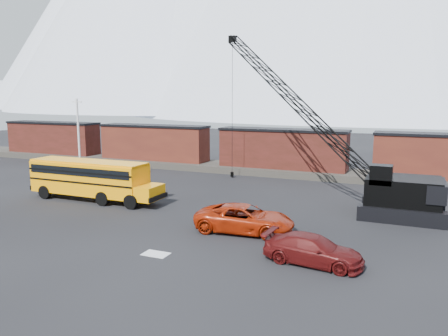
% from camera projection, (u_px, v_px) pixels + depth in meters
% --- Properties ---
extents(ground, '(160.00, 160.00, 0.00)m').
position_uv_depth(ground, '(184.00, 232.00, 26.93)').
color(ground, black).
rests_on(ground, ground).
extents(gravel_berm, '(120.00, 5.00, 0.70)m').
position_uv_depth(gravel_berm, '(282.00, 171.00, 46.79)').
color(gravel_berm, '#423D36').
rests_on(gravel_berm, ground).
extents(boxcar_west_far, '(13.70, 3.10, 4.17)m').
position_uv_depth(boxcar_west_far, '(53.00, 137.00, 58.94)').
color(boxcar_west_far, '#501B16').
rests_on(boxcar_west_far, gravel_berm).
extents(boxcar_west_near, '(13.70, 3.10, 4.17)m').
position_uv_depth(boxcar_west_near, '(154.00, 142.00, 52.67)').
color(boxcar_west_near, '#461A14').
rests_on(boxcar_west_near, gravel_berm).
extents(boxcar_mid, '(13.70, 3.10, 4.17)m').
position_uv_depth(boxcar_mid, '(283.00, 149.00, 46.40)').
color(boxcar_mid, '#501B16').
rests_on(boxcar_mid, gravel_berm).
extents(utility_pole, '(1.40, 0.24, 8.00)m').
position_uv_depth(utility_pole, '(78.00, 131.00, 51.96)').
color(utility_pole, silver).
rests_on(utility_pole, ground).
extents(snow_patch, '(1.40, 0.90, 0.02)m').
position_uv_depth(snow_patch, '(156.00, 254.00, 23.11)').
color(snow_patch, silver).
rests_on(snow_patch, ground).
extents(school_bus, '(11.65, 2.65, 3.19)m').
position_uv_depth(school_bus, '(92.00, 178.00, 34.81)').
color(school_bus, '#FF9B05').
rests_on(school_bus, ground).
extents(red_pickup, '(6.30, 3.34, 1.69)m').
position_uv_depth(red_pickup, '(245.00, 219.00, 26.78)').
color(red_pickup, '#9F2107').
rests_on(red_pickup, ground).
extents(maroon_suv, '(5.16, 2.50, 1.45)m').
position_uv_depth(maroon_suv, '(313.00, 250.00, 21.69)').
color(maroon_suv, '#4F0E0E').
rests_on(maroon_suv, ground).
extents(crawler_crane, '(19.64, 11.70, 14.29)m').
position_uv_depth(crawler_crane, '(293.00, 99.00, 36.51)').
color(crawler_crane, black).
rests_on(crawler_crane, ground).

